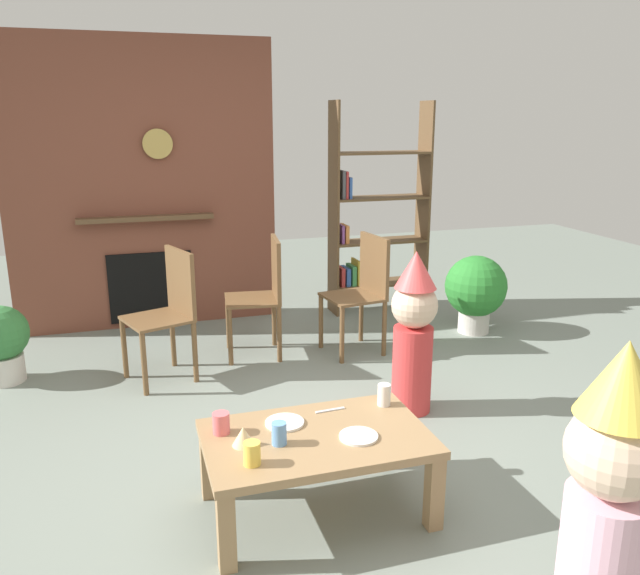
{
  "coord_description": "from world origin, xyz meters",
  "views": [
    {
      "loc": [
        -0.89,
        -2.96,
        1.78
      ],
      "look_at": [
        0.15,
        0.4,
        0.82
      ],
      "focal_mm": 35.71,
      "sensor_mm": 36.0,
      "label": 1
    }
  ],
  "objects": [
    {
      "name": "paper_cup_center",
      "position": [
        -0.47,
        -0.65,
        0.44
      ],
      "size": [
        0.07,
        0.07,
        0.1
      ],
      "primitive_type": "cylinder",
      "color": "#F2CC4C",
      "rests_on": "coffee_table"
    },
    {
      "name": "potted_plant_tall",
      "position": [
        1.86,
        1.53,
        0.37
      ],
      "size": [
        0.51,
        0.51,
        0.66
      ],
      "color": "beige",
      "rests_on": "ground_plane"
    },
    {
      "name": "bookshelf",
      "position": [
        1.28,
        2.4,
        0.86
      ],
      "size": [
        0.9,
        0.28,
        1.9
      ],
      "color": "brown",
      "rests_on": "ground_plane"
    },
    {
      "name": "paper_cup_far_left",
      "position": [
        0.26,
        -0.3,
        0.45
      ],
      "size": [
        0.06,
        0.06,
        0.11
      ],
      "primitive_type": "cylinder",
      "color": "silver",
      "rests_on": "coffee_table"
    },
    {
      "name": "dining_chair_left",
      "position": [
        -0.65,
        1.32,
        0.51
      ],
      "size": [
        0.51,
        0.51,
        0.9
      ],
      "rotation": [
        0.0,
        0.0,
        3.48
      ],
      "color": "brown",
      "rests_on": "ground_plane"
    },
    {
      "name": "dining_chair_middle",
      "position": [
        0.07,
        1.55,
        0.51
      ],
      "size": [
        0.45,
        0.45,
        0.9
      ],
      "rotation": [
        0.0,
        0.0,
        3.02
      ],
      "color": "brown",
      "rests_on": "ground_plane"
    },
    {
      "name": "dining_chair_right",
      "position": [
        0.81,
        1.42,
        0.51
      ],
      "size": [
        0.45,
        0.45,
        0.9
      ],
      "rotation": [
        0.0,
        0.0,
        3.28
      ],
      "color": "brown",
      "rests_on": "ground_plane"
    },
    {
      "name": "potted_plant_short",
      "position": [
        -1.76,
        1.57,
        0.3
      ],
      "size": [
        0.38,
        0.38,
        0.54
      ],
      "color": "beige",
      "rests_on": "ground_plane"
    },
    {
      "name": "birthday_cake_slice",
      "position": [
        -0.47,
        -0.48,
        0.43
      ],
      "size": [
        0.1,
        0.1,
        0.09
      ],
      "primitive_type": "cone",
      "color": "#EAC68C",
      "rests_on": "coffee_table"
    },
    {
      "name": "table_fork",
      "position": [
        -0.01,
        -0.28,
        0.39
      ],
      "size": [
        0.15,
        0.03,
        0.01
      ],
      "primitive_type": "cube",
      "rotation": [
        0.0,
        0.0,
        0.06
      ],
      "color": "silver",
      "rests_on": "coffee_table"
    },
    {
      "name": "coffee_table",
      "position": [
        -0.14,
        -0.49,
        0.33
      ],
      "size": [
        1.01,
        0.63,
        0.39
      ],
      "color": "#9E7A51",
      "rests_on": "ground_plane"
    },
    {
      "name": "child_in_pink",
      "position": [
        0.72,
        0.34,
        0.53
      ],
      "size": [
        0.28,
        0.28,
        1.01
      ],
      "rotation": [
        0.0,
        0.0,
        -2.38
      ],
      "color": "#D13838",
      "rests_on": "ground_plane"
    },
    {
      "name": "paper_plate_rear",
      "position": [
        -0.25,
        -0.34,
        0.4
      ],
      "size": [
        0.18,
        0.18,
        0.01
      ],
      "primitive_type": "cylinder",
      "color": "white",
      "rests_on": "coffee_table"
    },
    {
      "name": "paper_cup_near_left",
      "position": [
        -0.55,
        -0.35,
        0.44
      ],
      "size": [
        0.08,
        0.08,
        0.1
      ],
      "primitive_type": "cylinder",
      "color": "#E5666B",
      "rests_on": "coffee_table"
    },
    {
      "name": "child_with_cone_hat",
      "position": [
        0.52,
        -1.52,
        0.6
      ],
      "size": [
        0.31,
        0.31,
        1.13
      ],
      "rotation": [
        0.0,
        0.0,
        2.14
      ],
      "color": "#EAB2C6",
      "rests_on": "ground_plane"
    },
    {
      "name": "brick_fireplace_feature",
      "position": [
        -0.72,
        2.6,
        1.19
      ],
      "size": [
        2.2,
        0.28,
        2.4
      ],
      "color": "brown",
      "rests_on": "ground_plane"
    },
    {
      "name": "paper_cup_near_right",
      "position": [
        -0.32,
        -0.52,
        0.44
      ],
      "size": [
        0.07,
        0.07,
        0.1
      ],
      "primitive_type": "cylinder",
      "color": "#669EE0",
      "rests_on": "coffee_table"
    },
    {
      "name": "ground_plane",
      "position": [
        0.0,
        0.0,
        0.0
      ],
      "size": [
        12.0,
        12.0,
        0.0
      ],
      "primitive_type": "plane",
      "color": "gray"
    },
    {
      "name": "paper_plate_front",
      "position": [
        0.03,
        -0.57,
        0.4
      ],
      "size": [
        0.17,
        0.17,
        0.01
      ],
      "primitive_type": "cylinder",
      "color": "white",
      "rests_on": "coffee_table"
    }
  ]
}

